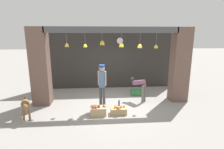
{
  "coord_description": "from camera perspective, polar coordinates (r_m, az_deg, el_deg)",
  "views": [
    {
      "loc": [
        -0.57,
        -6.89,
        2.86
      ],
      "look_at": [
        0.0,
        0.36,
        1.21
      ],
      "focal_mm": 28.0,
      "sensor_mm": 36.0,
      "label": 1
    }
  ],
  "objects": [
    {
      "name": "shop_pillar_left",
      "position": [
        7.68,
        -22.4,
        2.3
      ],
      "size": [
        0.7,
        0.6,
        3.17
      ],
      "primitive_type": "cube",
      "color": "brown",
      "rests_on": "ground_plane"
    },
    {
      "name": "shopkeeper",
      "position": [
        6.81,
        -3.24,
        -2.67
      ],
      "size": [
        0.33,
        0.31,
        1.74
      ],
      "rotation": [
        0.0,
        0.0,
        2.81
      ],
      "color": "#424247",
      "rests_on": "ground_plane"
    },
    {
      "name": "ground_plane",
      "position": [
        7.48,
        0.22,
        -9.67
      ],
      "size": [
        60.0,
        60.0,
        0.0
      ],
      "primitive_type": "plane",
      "color": "gray"
    },
    {
      "name": "dog",
      "position": [
        6.86,
        -26.4,
        -8.93
      ],
      "size": [
        0.58,
        1.03,
        0.71
      ],
      "rotation": [
        0.0,
        0.0,
        -1.17
      ],
      "color": "brown",
      "rests_on": "ground_plane"
    },
    {
      "name": "worker_stooping",
      "position": [
        7.72,
        9.08,
        -3.87
      ],
      "size": [
        0.63,
        0.64,
        1.0
      ],
      "rotation": [
        0.0,
        0.0,
        0.77
      ],
      "color": "#6B665B",
      "rests_on": "ground_plane"
    },
    {
      "name": "shop_back_wall",
      "position": [
        9.45,
        -0.99,
        5.07
      ],
      "size": [
        7.17,
        0.12,
        3.17
      ],
      "primitive_type": "cube",
      "color": "#2D2B28",
      "rests_on": "ground_plane"
    },
    {
      "name": "shop_pillar_right",
      "position": [
        8.1,
        21.26,
        2.89
      ],
      "size": [
        0.7,
        0.6,
        3.17
      ],
      "primitive_type": "cube",
      "color": "brown",
      "rests_on": "ground_plane"
    },
    {
      "name": "storefront_awning",
      "position": [
        7.03,
        0.19,
        14.13
      ],
      "size": [
        5.27,
        0.31,
        0.87
      ],
      "color": "#4C4C51"
    },
    {
      "name": "fruit_crate_apples",
      "position": [
        6.53,
        -4.48,
        -11.68
      ],
      "size": [
        0.57,
        0.38,
        0.37
      ],
      "color": "tan",
      "rests_on": "ground_plane"
    },
    {
      "name": "wall_clock",
      "position": [
        9.35,
        2.59,
        10.95
      ],
      "size": [
        0.34,
        0.03,
        0.34
      ],
      "color": "black"
    },
    {
      "name": "produce_box_green",
      "position": [
        8.63,
        7.93,
        -5.75
      ],
      "size": [
        0.51,
        0.42,
        0.26
      ],
      "primitive_type": "cube",
      "color": "#387A42",
      "rests_on": "ground_plane"
    },
    {
      "name": "water_bottle",
      "position": [
        7.16,
        2.3,
        -9.55
      ],
      "size": [
        0.07,
        0.07,
        0.29
      ],
      "color": "#2D60AD",
      "rests_on": "ground_plane"
    },
    {
      "name": "fruit_crate_oranges",
      "position": [
        6.59,
        2.16,
        -11.71
      ],
      "size": [
        0.59,
        0.33,
        0.3
      ],
      "color": "tan",
      "rests_on": "ground_plane"
    }
  ]
}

